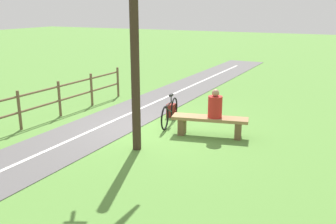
% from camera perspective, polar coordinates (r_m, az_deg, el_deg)
% --- Properties ---
extents(ground_plane, '(80.00, 80.00, 0.00)m').
position_cam_1_polar(ground_plane, '(10.50, -3.12, -2.38)').
color(ground_plane, '#548438').
extents(bench, '(1.99, 0.85, 0.51)m').
position_cam_1_polar(bench, '(9.80, 6.33, -1.60)').
color(bench, '#937047').
rests_on(bench, ground_plane).
extents(person_seated, '(0.43, 0.43, 0.73)m').
position_cam_1_polar(person_seated, '(9.66, 7.13, 0.96)').
color(person_seated, '#B2231E').
rests_on(person_seated, bench).
extents(bicycle, '(0.34, 1.66, 0.85)m').
position_cam_1_polar(bicycle, '(10.67, 0.26, -0.06)').
color(bicycle, black).
rests_on(bicycle, ground_plane).
extents(backpack, '(0.30, 0.29, 0.40)m').
position_cam_1_polar(backpack, '(11.46, 0.53, 0.23)').
color(backpack, maroon).
rests_on(backpack, ground_plane).
extents(tree_far_right, '(1.11, 0.96, 5.00)m').
position_cam_1_polar(tree_far_right, '(8.43, -5.06, 8.70)').
color(tree_far_right, '#38281E').
rests_on(tree_far_right, ground_plane).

